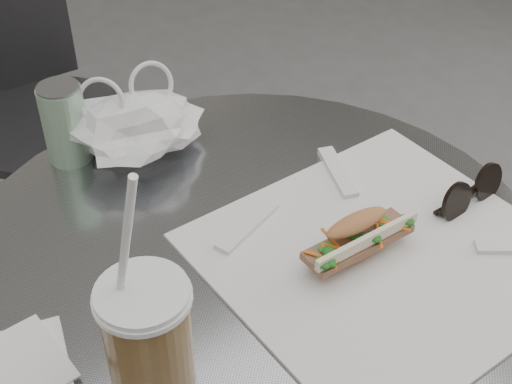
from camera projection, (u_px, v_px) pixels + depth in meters
chair_far at (48, 160)px, 1.72m from camera, size 0.39×0.40×0.74m
sandwich_paper at (384, 255)px, 0.88m from camera, size 0.42×0.39×0.00m
banh_mi at (357, 238)px, 0.86m from camera, size 0.18×0.07×0.06m
iced_coffee at (147, 334)px, 0.70m from camera, size 0.10×0.10×0.28m
sunglasses at (470, 193)px, 0.94m from camera, size 0.12×0.03×0.05m
plastic_bag at (136, 129)px, 1.01m from camera, size 0.23×0.21×0.10m
napkin_stack at (12, 371)px, 0.74m from camera, size 0.14×0.14×0.01m
drink_can at (65, 123)px, 1.00m from camera, size 0.06×0.06×0.12m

